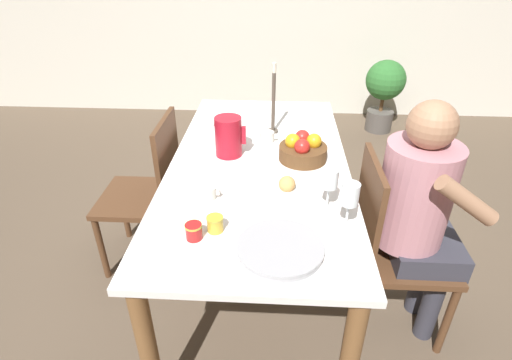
{
  "coord_description": "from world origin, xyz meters",
  "views": [
    {
      "loc": [
        0.08,
        -1.71,
        1.68
      ],
      "look_at": [
        0.0,
        -0.26,
        0.8
      ],
      "focal_mm": 28.0,
      "sensor_mm": 36.0,
      "label": 1
    }
  ],
  "objects_px": {
    "fruit_bowl": "(303,149)",
    "potted_plant": "(384,89)",
    "serving_tray": "(280,249)",
    "jam_jar_red": "(215,223)",
    "wine_glass_water": "(350,196)",
    "teacup_near_person": "(207,194)",
    "bread_plate": "(287,187)",
    "red_pitcher": "(228,136)",
    "candlestick_tall": "(273,106)",
    "teacup_across": "(267,138)",
    "wine_glass_juice": "(330,181)",
    "chair_opposite": "(150,191)",
    "person_seated": "(420,209)",
    "jam_jar_amber": "(194,231)",
    "chair_person_side": "(390,245)"
  },
  "relations": [
    {
      "from": "jam_jar_red",
      "to": "red_pitcher",
      "type": "bearing_deg",
      "value": 91.89
    },
    {
      "from": "chair_opposite",
      "to": "chair_person_side",
      "type": "bearing_deg",
      "value": -107.75
    },
    {
      "from": "fruit_bowl",
      "to": "teacup_near_person",
      "type": "bearing_deg",
      "value": -137.35
    },
    {
      "from": "red_pitcher",
      "to": "serving_tray",
      "type": "height_order",
      "value": "red_pitcher"
    },
    {
      "from": "red_pitcher",
      "to": "bread_plate",
      "type": "bearing_deg",
      "value": -48.64
    },
    {
      "from": "chair_person_side",
      "to": "bread_plate",
      "type": "bearing_deg",
      "value": -91.07
    },
    {
      "from": "teacup_across",
      "to": "fruit_bowl",
      "type": "relative_size",
      "value": 0.55
    },
    {
      "from": "candlestick_tall",
      "to": "potted_plant",
      "type": "distance_m",
      "value": 2.14
    },
    {
      "from": "serving_tray",
      "to": "jam_jar_red",
      "type": "distance_m",
      "value": 0.26
    },
    {
      "from": "wine_glass_juice",
      "to": "person_seated",
      "type": "bearing_deg",
      "value": 14.13
    },
    {
      "from": "chair_opposite",
      "to": "person_seated",
      "type": "distance_m",
      "value": 1.39
    },
    {
      "from": "wine_glass_water",
      "to": "teacup_across",
      "type": "bearing_deg",
      "value": 113.4
    },
    {
      "from": "serving_tray",
      "to": "jam_jar_red",
      "type": "xyz_separation_m",
      "value": [
        -0.24,
        0.11,
        0.02
      ]
    },
    {
      "from": "chair_person_side",
      "to": "bread_plate",
      "type": "height_order",
      "value": "chair_person_side"
    },
    {
      "from": "person_seated",
      "to": "jam_jar_red",
      "type": "xyz_separation_m",
      "value": [
        -0.84,
        -0.27,
        0.09
      ]
    },
    {
      "from": "person_seated",
      "to": "wine_glass_water",
      "type": "distance_m",
      "value": 0.47
    },
    {
      "from": "wine_glass_water",
      "to": "candlestick_tall",
      "type": "xyz_separation_m",
      "value": [
        -0.29,
        0.86,
        0.01
      ]
    },
    {
      "from": "teacup_near_person",
      "to": "serving_tray",
      "type": "bearing_deg",
      "value": -45.95
    },
    {
      "from": "wine_glass_water",
      "to": "bread_plate",
      "type": "height_order",
      "value": "wine_glass_water"
    },
    {
      "from": "teacup_across",
      "to": "potted_plant",
      "type": "height_order",
      "value": "teacup_across"
    },
    {
      "from": "candlestick_tall",
      "to": "jam_jar_amber",
      "type": "bearing_deg",
      "value": -105.53
    },
    {
      "from": "jam_jar_red",
      "to": "chair_person_side",
      "type": "bearing_deg",
      "value": 20.43
    },
    {
      "from": "chair_opposite",
      "to": "teacup_across",
      "type": "distance_m",
      "value": 0.72
    },
    {
      "from": "wine_glass_water",
      "to": "teacup_near_person",
      "type": "relative_size",
      "value": 1.53
    },
    {
      "from": "bread_plate",
      "to": "fruit_bowl",
      "type": "relative_size",
      "value": 0.88
    },
    {
      "from": "chair_person_side",
      "to": "person_seated",
      "type": "distance_m",
      "value": 0.23
    },
    {
      "from": "red_pitcher",
      "to": "serving_tray",
      "type": "distance_m",
      "value": 0.77
    },
    {
      "from": "chair_opposite",
      "to": "jam_jar_red",
      "type": "relative_size",
      "value": 14.37
    },
    {
      "from": "wine_glass_water",
      "to": "candlestick_tall",
      "type": "bearing_deg",
      "value": 108.54
    },
    {
      "from": "teacup_near_person",
      "to": "candlestick_tall",
      "type": "relative_size",
      "value": 0.33
    },
    {
      "from": "wine_glass_water",
      "to": "candlestick_tall",
      "type": "relative_size",
      "value": 0.51
    },
    {
      "from": "wine_glass_juice",
      "to": "candlestick_tall",
      "type": "distance_m",
      "value": 0.77
    },
    {
      "from": "serving_tray",
      "to": "candlestick_tall",
      "type": "bearing_deg",
      "value": 92.66
    },
    {
      "from": "fruit_bowl",
      "to": "potted_plant",
      "type": "distance_m",
      "value": 2.33
    },
    {
      "from": "wine_glass_water",
      "to": "teacup_near_person",
      "type": "distance_m",
      "value": 0.59
    },
    {
      "from": "potted_plant",
      "to": "candlestick_tall",
      "type": "bearing_deg",
      "value": -120.48
    },
    {
      "from": "teacup_near_person",
      "to": "fruit_bowl",
      "type": "height_order",
      "value": "fruit_bowl"
    },
    {
      "from": "bread_plate",
      "to": "candlestick_tall",
      "type": "height_order",
      "value": "candlestick_tall"
    },
    {
      "from": "person_seated",
      "to": "fruit_bowl",
      "type": "xyz_separation_m",
      "value": [
        -0.49,
        0.32,
        0.11
      ]
    },
    {
      "from": "serving_tray",
      "to": "bread_plate",
      "type": "distance_m",
      "value": 0.4
    },
    {
      "from": "jam_jar_red",
      "to": "candlestick_tall",
      "type": "distance_m",
      "value": 0.93
    },
    {
      "from": "chair_person_side",
      "to": "chair_opposite",
      "type": "distance_m",
      "value": 1.29
    },
    {
      "from": "bread_plate",
      "to": "jam_jar_amber",
      "type": "height_order",
      "value": "bread_plate"
    },
    {
      "from": "chair_person_side",
      "to": "jam_jar_amber",
      "type": "height_order",
      "value": "chair_person_side"
    },
    {
      "from": "jam_jar_amber",
      "to": "red_pitcher",
      "type": "bearing_deg",
      "value": 85.7
    },
    {
      "from": "red_pitcher",
      "to": "wine_glass_juice",
      "type": "bearing_deg",
      "value": -45.36
    },
    {
      "from": "bread_plate",
      "to": "fruit_bowl",
      "type": "distance_m",
      "value": 0.31
    },
    {
      "from": "wine_glass_water",
      "to": "jam_jar_amber",
      "type": "xyz_separation_m",
      "value": [
        -0.55,
        -0.09,
        -0.11
      ]
    },
    {
      "from": "chair_opposite",
      "to": "potted_plant",
      "type": "distance_m",
      "value": 2.67
    },
    {
      "from": "wine_glass_juice",
      "to": "potted_plant",
      "type": "xyz_separation_m",
      "value": [
        0.83,
        2.54,
        -0.45
      ]
    }
  ]
}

